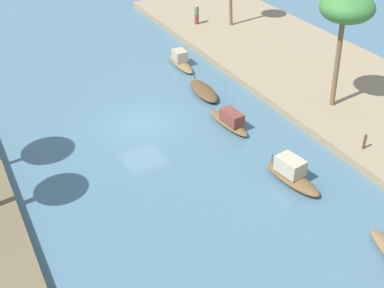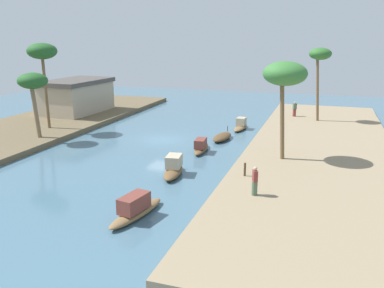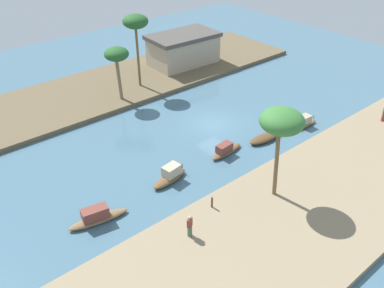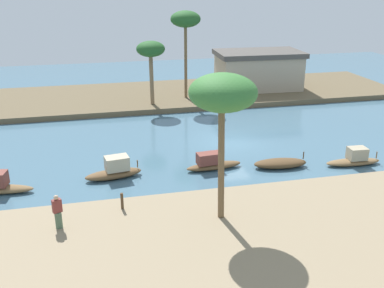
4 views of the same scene
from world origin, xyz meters
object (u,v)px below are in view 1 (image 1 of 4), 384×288
sampan_downstream_large (292,174)px  person_by_mooring (197,16)px  sampan_midstream (229,121)px  palm_tree_left_near (347,9)px  sampan_foreground (204,91)px  mooring_post (365,142)px  sampan_near_left_bank (181,61)px

sampan_downstream_large → person_by_mooring: 21.95m
sampan_midstream → palm_tree_left_near: size_ratio=0.52×
sampan_foreground → sampan_downstream_large: bearing=-179.1°
sampan_foreground → palm_tree_left_near: bearing=-129.4°
mooring_post → sampan_downstream_large: bearing=90.7°
sampan_foreground → person_by_mooring: 12.16m
sampan_midstream → sampan_downstream_large: 5.95m
sampan_midstream → person_by_mooring: bearing=-26.7°
sampan_foreground → palm_tree_left_near: size_ratio=0.50×
sampan_near_left_bank → sampan_foreground: (-4.72, 0.70, -0.13)m
sampan_foreground → palm_tree_left_near: palm_tree_left_near is taller
sampan_near_left_bank → mooring_post: 15.24m
person_by_mooring → sampan_downstream_large: bearing=29.3°
sampan_midstream → palm_tree_left_near: (-1.37, -6.38, 6.00)m
sampan_foreground → sampan_near_left_bank: bearing=-3.4°
palm_tree_left_near → sampan_foreground: bearing=45.5°
mooring_post → palm_tree_left_near: bearing=-20.4°
sampan_foreground → sampan_midstream: bearing=176.3°
sampan_midstream → person_by_mooring: (15.12, -6.03, 0.75)m
person_by_mooring → palm_tree_left_near: size_ratio=0.24×
sampan_near_left_bank → sampan_downstream_large: sampan_downstream_large is taller
mooring_post → palm_tree_left_near: palm_tree_left_near is taller
sampan_downstream_large → person_by_mooring: (21.07, -6.11, 0.67)m
sampan_foreground → person_by_mooring: (10.87, -5.38, 0.90)m
sampan_downstream_large → person_by_mooring: person_by_mooring is taller
sampan_near_left_bank → sampan_midstream: 9.08m
sampan_downstream_large → mooring_post: 4.79m
person_by_mooring → mooring_post: 21.06m
sampan_near_left_bank → sampan_downstream_large: bearing=177.6°
sampan_foreground → person_by_mooring: person_by_mooring is taller
sampan_near_left_bank → palm_tree_left_near: palm_tree_left_near is taller
person_by_mooring → mooring_post: bearing=41.9°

